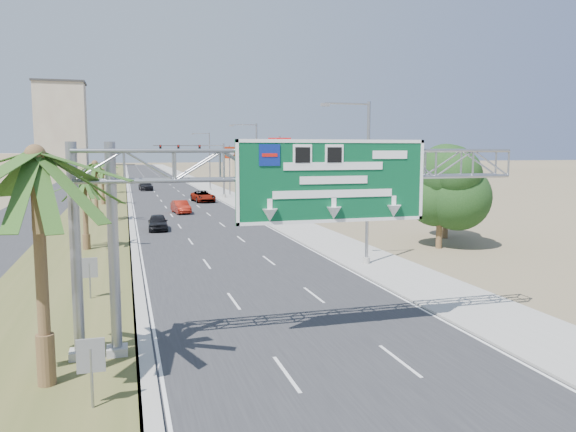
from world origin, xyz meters
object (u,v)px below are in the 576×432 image
(car_left_lane, at_px, (158,222))
(pole_sign_blue, at_px, (274,156))
(palm_near, at_px, (35,157))
(car_mid_lane, at_px, (181,207))
(signal_mast, at_px, (210,165))
(car_far, at_px, (146,186))
(sign_gantry, at_px, (289,180))
(pole_sign_red_far, at_px, (230,156))
(car_right_lane, at_px, (203,196))
(pole_sign_red_near, at_px, (280,154))
(store_building, at_px, (333,185))

(car_left_lane, distance_m, pole_sign_blue, 27.86)
(palm_near, relative_size, car_mid_lane, 1.93)
(signal_mast, distance_m, car_mid_lane, 19.56)
(car_mid_lane, bearing_deg, car_far, 86.91)
(sign_gantry, distance_m, pole_sign_red_far, 67.93)
(signal_mast, bearing_deg, car_left_lane, -106.61)
(sign_gantry, bearing_deg, signal_mast, 84.26)
(signal_mast, xyz_separation_m, car_right_lane, (-1.76, -5.18, -4.09))
(signal_mast, distance_m, pole_sign_blue, 11.74)
(signal_mast, bearing_deg, car_far, 113.36)
(signal_mast, bearing_deg, pole_sign_blue, -51.86)
(sign_gantry, distance_m, car_right_lane, 57.29)
(sign_gantry, relative_size, car_right_lane, 3.05)
(car_far, xyz_separation_m, pole_sign_red_near, (12.29, -43.81, 5.89))
(pole_sign_red_near, relative_size, pole_sign_red_far, 1.10)
(signal_mast, bearing_deg, car_mid_lane, -108.31)
(sign_gantry, height_order, car_right_lane, sign_gantry)
(car_far, bearing_deg, car_mid_lane, -89.00)
(signal_mast, xyz_separation_m, pole_sign_red_near, (3.83, -24.23, 1.83))
(sign_gantry, xyz_separation_m, store_building, (23.06, 56.07, -4.06))
(store_building, bearing_deg, pole_sign_red_far, 139.50)
(store_building, height_order, car_left_lane, store_building)
(car_mid_lane, distance_m, pole_sign_red_near, 13.01)
(car_right_lane, relative_size, pole_sign_red_far, 0.71)
(pole_sign_red_far, bearing_deg, pole_sign_blue, -76.73)
(signal_mast, xyz_separation_m, car_left_lane, (-9.24, -30.97, -4.14))
(sign_gantry, relative_size, palm_near, 2.01)
(car_right_lane, bearing_deg, signal_mast, 65.75)
(palm_near, bearing_deg, car_far, 85.95)
(car_left_lane, distance_m, car_far, 50.57)
(sign_gantry, relative_size, pole_sign_red_near, 1.96)
(sign_gantry, distance_m, car_mid_lane, 44.22)
(pole_sign_blue, bearing_deg, pole_sign_red_near, -102.63)
(palm_near, distance_m, car_left_lane, 33.97)
(sign_gantry, bearing_deg, car_far, 91.56)
(sign_gantry, xyz_separation_m, pole_sign_blue, (13.44, 52.87, 0.16))
(sign_gantry, distance_m, store_building, 60.77)
(pole_sign_red_far, bearing_deg, palm_near, -104.75)
(sign_gantry, bearing_deg, store_building, 67.64)
(pole_sign_red_far, bearing_deg, car_far, 130.37)
(palm_near, bearing_deg, store_building, 61.72)
(car_left_lane, bearing_deg, pole_sign_red_far, 72.32)
(signal_mast, distance_m, pole_sign_red_near, 24.59)
(car_right_lane, distance_m, car_far, 25.66)
(car_left_lane, relative_size, car_far, 0.76)
(palm_near, height_order, car_far, palm_near)
(palm_near, height_order, car_mid_lane, palm_near)
(pole_sign_red_near, distance_m, pole_sign_red_far, 29.36)
(palm_near, relative_size, signal_mast, 0.81)
(signal_mast, xyz_separation_m, pole_sign_blue, (7.20, -9.17, 1.37))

